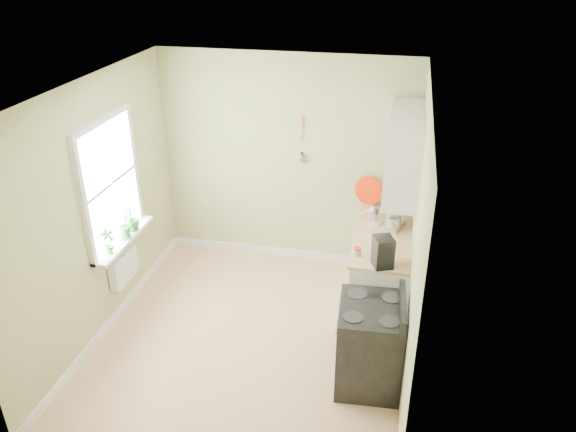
% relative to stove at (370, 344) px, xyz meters
% --- Properties ---
extents(floor, '(3.20, 3.60, 0.02)m').
position_rel_stove_xyz_m(floor, '(-1.28, 0.36, -0.45)').
color(floor, tan).
rests_on(floor, ground).
extents(ceiling, '(3.20, 3.60, 0.02)m').
position_rel_stove_xyz_m(ceiling, '(-1.28, 0.36, 2.27)').
color(ceiling, white).
rests_on(ceiling, wall_back).
extents(wall_back, '(3.20, 0.02, 2.70)m').
position_rel_stove_xyz_m(wall_back, '(-1.28, 2.17, 0.91)').
color(wall_back, '#B4B67C').
rests_on(wall_back, floor).
extents(wall_left, '(0.02, 3.60, 2.70)m').
position_rel_stove_xyz_m(wall_left, '(-2.89, 0.36, 0.91)').
color(wall_left, '#B4B67C').
rests_on(wall_left, floor).
extents(wall_right, '(0.02, 3.60, 2.70)m').
position_rel_stove_xyz_m(wall_right, '(0.33, 0.36, 0.91)').
color(wall_right, '#B4B67C').
rests_on(wall_right, floor).
extents(base_cabinets, '(0.60, 1.60, 0.87)m').
position_rel_stove_xyz_m(base_cabinets, '(0.02, 1.36, -0.00)').
color(base_cabinets, white).
rests_on(base_cabinets, floor).
extents(countertop, '(0.64, 1.60, 0.04)m').
position_rel_stove_xyz_m(countertop, '(0.01, 1.36, 0.45)').
color(countertop, '#EBBC90').
rests_on(countertop, base_cabinets).
extents(upper_cabinets, '(0.35, 1.40, 0.80)m').
position_rel_stove_xyz_m(upper_cabinets, '(0.15, 1.46, 1.41)').
color(upper_cabinets, white).
rests_on(upper_cabinets, wall_right).
extents(window, '(0.06, 1.14, 1.44)m').
position_rel_stove_xyz_m(window, '(-2.86, 0.66, 1.11)').
color(window, white).
rests_on(window, wall_left).
extents(window_sill, '(0.18, 1.14, 0.04)m').
position_rel_stove_xyz_m(window_sill, '(-2.79, 0.66, 0.44)').
color(window_sill, white).
rests_on(window_sill, wall_left).
extents(radiator, '(0.12, 0.50, 0.35)m').
position_rel_stove_xyz_m(radiator, '(-2.82, 0.61, 0.11)').
color(radiator, white).
rests_on(radiator, wall_left).
extents(wall_utensils, '(0.02, 0.14, 0.58)m').
position_rel_stove_xyz_m(wall_utensils, '(-1.08, 2.14, 1.13)').
color(wall_utensils, '#EBBC90').
rests_on(wall_utensils, wall_back).
extents(stove, '(0.66, 0.74, 0.98)m').
position_rel_stove_xyz_m(stove, '(0.00, 0.00, 0.00)').
color(stove, black).
rests_on(stove, floor).
extents(stand_mixer, '(0.29, 0.37, 0.40)m').
position_rel_stove_xyz_m(stand_mixer, '(0.10, 1.53, 0.64)').
color(stand_mixer, '#B2B2B7').
rests_on(stand_mixer, countertop).
extents(kettle, '(0.17, 0.10, 0.18)m').
position_rel_stove_xyz_m(kettle, '(-0.14, 1.66, 0.56)').
color(kettle, silver).
rests_on(kettle, countertop).
extents(coffee_maker, '(0.24, 0.25, 0.32)m').
position_rel_stove_xyz_m(coffee_maker, '(0.03, 0.66, 0.62)').
color(coffee_maker, black).
rests_on(coffee_maker, countertop).
extents(red_tray, '(0.36, 0.17, 0.36)m').
position_rel_stove_xyz_m(red_tray, '(-0.23, 2.08, 0.65)').
color(red_tray, '#BE1E05').
rests_on(red_tray, countertop).
extents(jar, '(0.08, 0.08, 0.08)m').
position_rel_stove_xyz_m(jar, '(-0.23, 0.82, 0.52)').
color(jar, '#A69687').
rests_on(jar, countertop).
extents(plant_a, '(0.17, 0.18, 0.29)m').
position_rel_stove_xyz_m(plant_a, '(-2.78, 0.32, 0.61)').
color(plant_a, '#266526').
rests_on(plant_a, window_sill).
extents(plant_b, '(0.18, 0.20, 0.32)m').
position_rel_stove_xyz_m(plant_b, '(-2.78, 0.70, 0.62)').
color(plant_b, '#266526').
rests_on(plant_b, window_sill).
extents(plant_c, '(0.19, 0.19, 0.30)m').
position_rel_stove_xyz_m(plant_c, '(-2.78, 0.87, 0.61)').
color(plant_c, '#266526').
rests_on(plant_c, window_sill).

